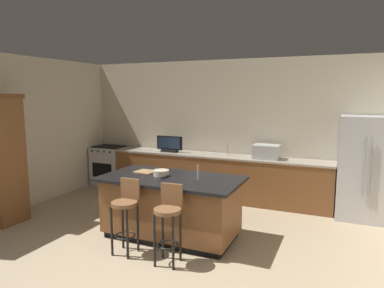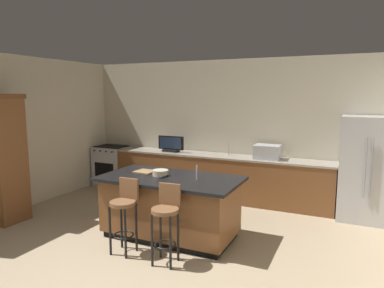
{
  "view_description": "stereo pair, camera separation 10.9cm",
  "coord_description": "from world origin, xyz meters",
  "px_view_note": "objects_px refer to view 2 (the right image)",
  "views": [
    {
      "loc": [
        2.25,
        -2.64,
        2.1
      ],
      "look_at": [
        -0.03,
        2.55,
        1.29
      ],
      "focal_mm": 32.34,
      "sensor_mm": 36.0,
      "label": 1
    },
    {
      "loc": [
        2.35,
        -2.6,
        2.1
      ],
      "look_at": [
        -0.03,
        2.55,
        1.29
      ],
      "focal_mm": 32.34,
      "sensor_mm": 36.0,
      "label": 2
    }
  ],
  "objects_px": {
    "refrigerator": "(367,169)",
    "range_oven": "(112,165)",
    "cabinet_tower": "(2,156)",
    "fruit_bowl": "(161,173)",
    "cutting_board": "(145,171)",
    "bar_stool_left": "(124,209)",
    "tv_remote": "(164,177)",
    "bar_stool_right": "(166,217)",
    "microwave": "(268,152)",
    "kitchen_island": "(170,206)",
    "tv_monitor": "(171,145)"
  },
  "relations": [
    {
      "from": "tv_monitor",
      "to": "kitchen_island",
      "type": "bearing_deg",
      "value": -62.02
    },
    {
      "from": "refrigerator",
      "to": "tv_monitor",
      "type": "bearing_deg",
      "value": 179.65
    },
    {
      "from": "fruit_bowl",
      "to": "tv_remote",
      "type": "bearing_deg",
      "value": -36.55
    },
    {
      "from": "cabinet_tower",
      "to": "microwave",
      "type": "bearing_deg",
      "value": 35.29
    },
    {
      "from": "cabinet_tower",
      "to": "microwave",
      "type": "distance_m",
      "value": 4.64
    },
    {
      "from": "microwave",
      "to": "bar_stool_left",
      "type": "relative_size",
      "value": 0.48
    },
    {
      "from": "kitchen_island",
      "to": "cutting_board",
      "type": "height_order",
      "value": "cutting_board"
    },
    {
      "from": "cutting_board",
      "to": "tv_remote",
      "type": "bearing_deg",
      "value": -22.36
    },
    {
      "from": "bar_stool_right",
      "to": "tv_remote",
      "type": "xyz_separation_m",
      "value": [
        -0.42,
        0.69,
        0.31
      ]
    },
    {
      "from": "fruit_bowl",
      "to": "cutting_board",
      "type": "bearing_deg",
      "value": 162.44
    },
    {
      "from": "bar_stool_left",
      "to": "fruit_bowl",
      "type": "distance_m",
      "value": 0.83
    },
    {
      "from": "microwave",
      "to": "cutting_board",
      "type": "xyz_separation_m",
      "value": [
        -1.47,
        -1.96,
        -0.12
      ]
    },
    {
      "from": "refrigerator",
      "to": "bar_stool_right",
      "type": "bearing_deg",
      "value": -129.88
    },
    {
      "from": "cabinet_tower",
      "to": "refrigerator",
      "type": "bearing_deg",
      "value": 25.44
    },
    {
      "from": "range_oven",
      "to": "tv_monitor",
      "type": "height_order",
      "value": "tv_monitor"
    },
    {
      "from": "microwave",
      "to": "bar_stool_left",
      "type": "xyz_separation_m",
      "value": [
        -1.27,
        -2.81,
        -0.43
      ]
    },
    {
      "from": "cabinet_tower",
      "to": "microwave",
      "type": "height_order",
      "value": "cabinet_tower"
    },
    {
      "from": "kitchen_island",
      "to": "fruit_bowl",
      "type": "xyz_separation_m",
      "value": [
        -0.18,
        0.02,
        0.49
      ]
    },
    {
      "from": "cutting_board",
      "to": "cabinet_tower",
      "type": "bearing_deg",
      "value": -162.73
    },
    {
      "from": "refrigerator",
      "to": "cabinet_tower",
      "type": "distance_m",
      "value": 6.07
    },
    {
      "from": "refrigerator",
      "to": "range_oven",
      "type": "bearing_deg",
      "value": 179.21
    },
    {
      "from": "kitchen_island",
      "to": "tv_monitor",
      "type": "bearing_deg",
      "value": 117.98
    },
    {
      "from": "fruit_bowl",
      "to": "microwave",
      "type": "bearing_deg",
      "value": 61.26
    },
    {
      "from": "tv_monitor",
      "to": "bar_stool_left",
      "type": "relative_size",
      "value": 0.58
    },
    {
      "from": "tv_remote",
      "to": "cutting_board",
      "type": "bearing_deg",
      "value": 160.19
    },
    {
      "from": "microwave",
      "to": "bar_stool_left",
      "type": "bearing_deg",
      "value": -114.24
    },
    {
      "from": "bar_stool_right",
      "to": "tv_remote",
      "type": "relative_size",
      "value": 5.86
    },
    {
      "from": "range_oven",
      "to": "tv_remote",
      "type": "relative_size",
      "value": 5.41
    },
    {
      "from": "kitchen_island",
      "to": "range_oven",
      "type": "bearing_deg",
      "value": 142.05
    },
    {
      "from": "tv_remote",
      "to": "cutting_board",
      "type": "xyz_separation_m",
      "value": [
        -0.44,
        0.18,
        -0.0
      ]
    },
    {
      "from": "kitchen_island",
      "to": "microwave",
      "type": "bearing_deg",
      "value": 65.37
    },
    {
      "from": "refrigerator",
      "to": "tv_monitor",
      "type": "xyz_separation_m",
      "value": [
        -3.74,
        0.02,
        0.18
      ]
    },
    {
      "from": "kitchen_island",
      "to": "microwave",
      "type": "distance_m",
      "value": 2.37
    },
    {
      "from": "cabinet_tower",
      "to": "fruit_bowl",
      "type": "height_order",
      "value": "cabinet_tower"
    },
    {
      "from": "cabinet_tower",
      "to": "tv_remote",
      "type": "bearing_deg",
      "value": 11.09
    },
    {
      "from": "microwave",
      "to": "fruit_bowl",
      "type": "bearing_deg",
      "value": -118.74
    },
    {
      "from": "cabinet_tower",
      "to": "bar_stool_left",
      "type": "height_order",
      "value": "cabinet_tower"
    },
    {
      "from": "kitchen_island",
      "to": "microwave",
      "type": "relative_size",
      "value": 4.29
    },
    {
      "from": "bar_stool_left",
      "to": "tv_remote",
      "type": "bearing_deg",
      "value": 71.55
    },
    {
      "from": "kitchen_island",
      "to": "fruit_bowl",
      "type": "relative_size",
      "value": 8.74
    },
    {
      "from": "range_oven",
      "to": "microwave",
      "type": "height_order",
      "value": "microwave"
    },
    {
      "from": "bar_stool_right",
      "to": "cutting_board",
      "type": "relative_size",
      "value": 3.42
    },
    {
      "from": "refrigerator",
      "to": "cabinet_tower",
      "type": "relative_size",
      "value": 0.83
    },
    {
      "from": "range_oven",
      "to": "bar_stool_right",
      "type": "xyz_separation_m",
      "value": [
        3.03,
        -2.84,
        0.14
      ]
    },
    {
      "from": "refrigerator",
      "to": "range_oven",
      "type": "relative_size",
      "value": 1.91
    },
    {
      "from": "kitchen_island",
      "to": "range_oven",
      "type": "height_order",
      "value": "range_oven"
    },
    {
      "from": "cabinet_tower",
      "to": "fruit_bowl",
      "type": "xyz_separation_m",
      "value": [
        2.65,
        0.61,
        -0.15
      ]
    },
    {
      "from": "refrigerator",
      "to": "cutting_board",
      "type": "distance_m",
      "value": 3.69
    },
    {
      "from": "microwave",
      "to": "range_oven",
      "type": "bearing_deg",
      "value": -179.98
    },
    {
      "from": "bar_stool_left",
      "to": "cutting_board",
      "type": "height_order",
      "value": "bar_stool_left"
    }
  ]
}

